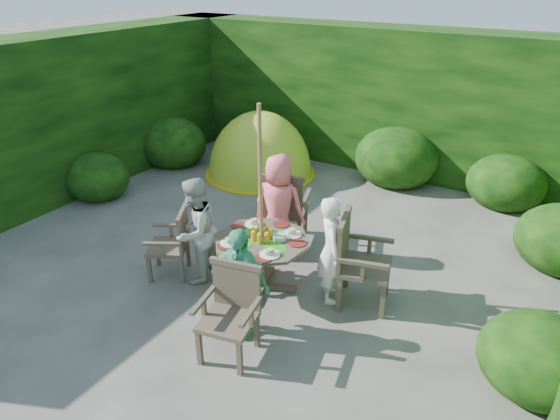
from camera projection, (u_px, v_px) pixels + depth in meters
The scene contains 13 objects.
ground at pixel (261, 256), 6.56m from camera, with size 60.00×60.00×0.00m, color #494541.
hedge_enclosure at pixel (312, 137), 7.02m from camera, with size 9.00×9.00×2.50m.
patio_table at pixel (262, 247), 5.68m from camera, with size 1.40×1.40×0.78m.
parasol_pole at pixel (261, 203), 5.43m from camera, with size 0.04×0.04×2.20m, color brown.
garden_chair_right at pixel (358, 260), 5.45m from camera, with size 0.68×0.73×1.01m.
garden_chair_left at pixel (173, 242), 5.98m from camera, with size 0.63×0.65×0.84m.
garden_chair_back at pixel (284, 207), 6.63m from camera, with size 0.75×0.70×1.01m.
garden_chair_front at pixel (231, 310), 4.75m from camera, with size 0.62×0.57×0.90m.
child_right at pixel (332, 250), 5.47m from camera, with size 0.46×0.30×1.25m, color white.
child_left at pixel (195, 231), 5.81m from camera, with size 0.63×0.49×1.30m, color #A4A6A1.
child_back at pixel (279, 206), 6.31m from camera, with size 0.67×0.44×1.37m, color #FB6772.
child_front at pixel (240, 282), 4.96m from camera, with size 0.70×0.29×1.20m, color #4EB78D.
dome_tent at pixel (260, 174), 9.14m from camera, with size 2.22×2.22×2.29m.
Camera 1 is at (3.15, -4.66, 3.43)m, focal length 32.00 mm.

